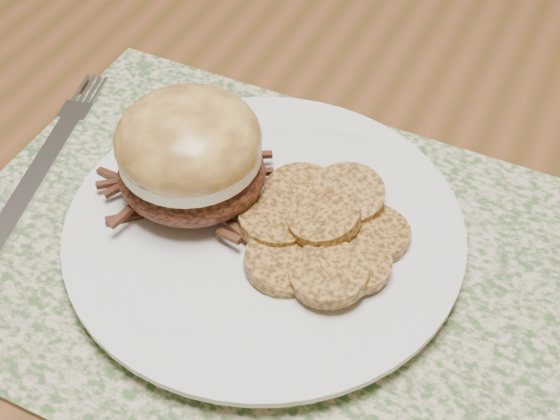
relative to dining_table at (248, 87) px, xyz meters
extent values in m
plane|color=brown|center=(0.00, 0.00, -0.67)|extent=(3.50, 3.50, 0.00)
cube|color=brown|center=(0.00, 0.00, 0.06)|extent=(1.50, 0.90, 0.04)
cylinder|color=brown|center=(-0.69, 0.39, -0.32)|extent=(0.06, 0.06, 0.71)
cube|color=#3F5D30|center=(0.15, -0.26, 0.08)|extent=(0.45, 0.33, 0.00)
cylinder|color=white|center=(0.14, -0.24, 0.09)|extent=(0.26, 0.26, 0.02)
ellipsoid|color=black|center=(0.08, -0.24, 0.12)|extent=(0.13, 0.12, 0.04)
cylinder|color=#F0E5C5|center=(0.08, -0.24, 0.14)|extent=(0.12, 0.12, 0.01)
ellipsoid|color=#BB8C3D|center=(0.08, -0.24, 0.15)|extent=(0.12, 0.12, 0.05)
cylinder|color=#A3702F|center=(0.15, -0.21, 0.10)|extent=(0.06, 0.06, 0.01)
cylinder|color=#A3702F|center=(0.18, -0.20, 0.11)|extent=(0.07, 0.07, 0.02)
cylinder|color=#A3702F|center=(0.21, -0.22, 0.10)|extent=(0.08, 0.08, 0.02)
cylinder|color=#A3702F|center=(0.15, -0.24, 0.11)|extent=(0.06, 0.06, 0.02)
cylinder|color=#A3702F|center=(0.18, -0.23, 0.12)|extent=(0.07, 0.07, 0.02)
cylinder|color=#A3702F|center=(0.21, -0.25, 0.11)|extent=(0.06, 0.06, 0.02)
cylinder|color=#A3702F|center=(0.17, -0.27, 0.10)|extent=(0.08, 0.08, 0.02)
cylinder|color=#A3702F|center=(0.20, -0.27, 0.11)|extent=(0.07, 0.07, 0.01)
cube|color=silver|center=(-0.04, -0.27, 0.09)|extent=(0.05, 0.14, 0.00)
cube|color=silver|center=(-0.06, -0.19, 0.09)|extent=(0.03, 0.03, 0.00)
camera|label=1|loc=(0.30, -0.56, 0.50)|focal=50.00mm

